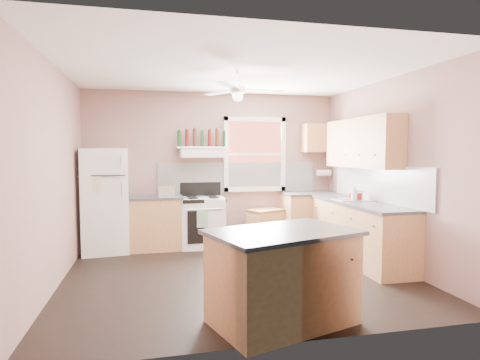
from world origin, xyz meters
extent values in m
plane|color=black|center=(0.00, 0.00, 0.00)|extent=(4.50, 4.50, 0.00)
plane|color=white|center=(0.00, 0.00, 2.70)|extent=(4.50, 4.50, 0.00)
cube|color=#8C665E|center=(0.00, 2.02, 1.35)|extent=(4.50, 0.05, 2.70)
cube|color=#8C665E|center=(2.27, 0.00, 1.35)|extent=(0.05, 4.00, 2.70)
cube|color=#8C665E|center=(-2.27, 0.00, 1.35)|extent=(0.05, 4.00, 2.70)
cube|color=white|center=(0.45, 1.99, 1.18)|extent=(2.90, 0.03, 0.55)
cube|color=white|center=(2.23, 0.30, 1.18)|extent=(0.03, 2.60, 0.55)
cube|color=brown|center=(0.75, 1.98, 1.60)|extent=(1.00, 0.02, 1.20)
cube|color=white|center=(0.75, 1.96, 1.60)|extent=(1.16, 0.07, 1.36)
cube|color=white|center=(-1.86, 1.66, 0.85)|extent=(0.79, 0.78, 1.70)
cube|color=#A57344|center=(-1.06, 1.70, 0.43)|extent=(0.90, 0.60, 0.86)
cube|color=#3E3E40|center=(-1.06, 1.70, 0.88)|extent=(0.92, 0.62, 0.04)
cube|color=silver|center=(-0.89, 1.60, 0.99)|extent=(0.31, 0.23, 0.18)
cube|color=white|center=(-0.25, 1.69, 0.43)|extent=(0.77, 0.68, 0.86)
cube|color=white|center=(-0.23, 1.75, 1.62)|extent=(0.78, 0.50, 0.14)
cube|color=white|center=(-0.23, 1.87, 1.72)|extent=(0.90, 0.26, 0.03)
cube|color=#A57344|center=(0.91, 1.75, 0.31)|extent=(0.72, 0.62, 0.61)
cube|color=#A57344|center=(1.75, 1.70, 0.43)|extent=(1.00, 0.60, 0.86)
cube|color=#A57344|center=(1.95, 0.30, 0.43)|extent=(0.60, 2.20, 0.86)
cube|color=#3E3E40|center=(1.75, 1.70, 0.88)|extent=(1.02, 0.62, 0.04)
cube|color=#3E3E40|center=(1.94, 0.30, 0.88)|extent=(0.62, 2.22, 0.04)
cube|color=silver|center=(1.94, 0.50, 0.90)|extent=(0.55, 0.45, 0.03)
cylinder|color=silver|center=(2.10, 0.50, 0.97)|extent=(0.03, 0.03, 0.14)
cube|color=#A57344|center=(2.08, 0.50, 1.78)|extent=(0.33, 1.80, 0.76)
cube|color=#A57344|center=(1.95, 1.83, 1.90)|extent=(0.60, 0.33, 0.52)
cylinder|color=white|center=(2.07, 1.86, 1.25)|extent=(0.26, 0.12, 0.12)
cube|color=#A57344|center=(0.09, -1.59, 0.43)|extent=(1.47, 1.16, 0.86)
cube|color=#3E3E40|center=(0.09, -1.59, 0.88)|extent=(1.56, 1.25, 0.04)
cylinder|color=white|center=(0.00, 0.00, 2.45)|extent=(0.20, 0.20, 0.08)
imported|color=silver|center=(1.96, 0.48, 1.02)|extent=(0.10, 0.10, 0.24)
cube|color=#A2220D|center=(2.02, 0.54, 0.95)|extent=(0.21, 0.18, 0.10)
cylinder|color=#143819|center=(-0.63, 1.87, 1.87)|extent=(0.06, 0.06, 0.27)
cylinder|color=#590F0F|center=(-0.50, 1.87, 1.88)|extent=(0.06, 0.06, 0.29)
cylinder|color=#3F230F|center=(-0.36, 1.87, 1.89)|extent=(0.06, 0.06, 0.31)
cylinder|color=#143819|center=(-0.23, 1.87, 1.87)|extent=(0.06, 0.06, 0.27)
cylinder|color=#590F0F|center=(-0.10, 1.87, 1.88)|extent=(0.06, 0.06, 0.29)
cylinder|color=#3F230F|center=(0.04, 1.87, 1.89)|extent=(0.06, 0.06, 0.31)
cylinder|color=#143819|center=(0.17, 1.87, 1.87)|extent=(0.06, 0.06, 0.27)
camera|label=1|loc=(-1.12, -5.16, 1.64)|focal=30.00mm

